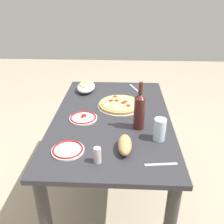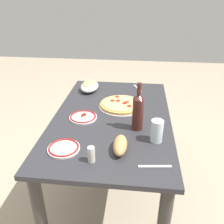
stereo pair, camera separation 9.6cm
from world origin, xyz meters
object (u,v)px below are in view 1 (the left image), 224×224
Objects in this scene: pepperoni_pizza at (120,104)px; water_glass at (160,129)px; bread_loaf at (125,145)px; dining_table at (112,131)px; wine_bottle at (139,110)px; side_plate_near at (68,150)px; spice_shaker at (97,155)px; side_plate_far at (83,118)px; baked_pasta_dish at (86,86)px.

pepperoni_pizza is 0.49m from water_glass.
pepperoni_pizza is 1.86× the size of bread_loaf.
wine_bottle reaches higher than dining_table.
side_plate_near is 2.07× the size of spice_shaker.
side_plate_far is (-0.22, -0.48, -0.06)m from water_glass.
dining_table is at bearing -18.73° from pepperoni_pizza.
bread_loaf reaches higher than pepperoni_pizza.
wine_bottle is 1.69× the size of bread_loaf.
wine_bottle is 0.40m from side_plate_far.
dining_table is 3.87× the size of pepperoni_pizza.
baked_pasta_dish reaches higher than bread_loaf.
water_glass is (0.27, 0.29, 0.20)m from dining_table.
side_plate_far is at bearing -104.43° from wine_bottle.
pepperoni_pizza is at bearing 171.01° from spice_shaker.
side_plate_far is at bearing -162.35° from spice_shaker.
pepperoni_pizza reaches higher than side_plate_near.
wine_bottle reaches higher than baked_pasta_dish.
water_glass reaches higher than dining_table.
water_glass is 0.53m from side_plate_far.
baked_pasta_dish is 0.86m from side_plate_near.
baked_pasta_dish is at bearing -168.46° from spice_shaker.
water_glass reaches higher than side_plate_near.
pepperoni_pizza is 0.66m from spice_shaker.
spice_shaker is (0.94, 0.19, 0.00)m from baked_pasta_dish.
bread_loaf reaches higher than dining_table.
dining_table is at bearing 174.17° from spice_shaker.
baked_pasta_dish is 0.73m from wine_bottle.
spice_shaker is at bearing 64.17° from side_plate_near.
dining_table is at bearing 105.73° from side_plate_far.
side_plate_far is (0.05, -0.19, 0.14)m from dining_table.
side_plate_near is 0.31m from bread_loaf.
pepperoni_pizza is at bearing -151.11° from water_glass.
dining_table is 7.24× the size of side_plate_near.
pepperoni_pizza is 1.10× the size of wine_bottle.
water_glass reaches higher than side_plate_far.
water_glass is 0.23m from bread_loaf.
baked_pasta_dish is at bearing -174.21° from side_plate_far.
water_glass is 0.41m from spice_shaker.
wine_bottle is 1.71× the size of side_plate_near.
bread_loaf is (0.83, 0.33, -0.01)m from baked_pasta_dish.
wine_bottle is at bearing -138.01° from water_glass.
baked_pasta_dish is (-0.28, -0.30, 0.03)m from pepperoni_pizza.
bread_loaf is (0.12, -0.20, -0.03)m from water_glass.
side_plate_near is 0.96× the size of side_plate_far.
pepperoni_pizza is (-0.15, 0.05, 0.14)m from dining_table.
dining_table is 7.18× the size of bread_loaf.
bread_loaf is 2.09× the size of spice_shaker.
bread_loaf is at bearing 39.97° from side_plate_far.
water_glass is 1.55× the size of spice_shaker.
pepperoni_pizza is at bearing 130.46° from side_plate_far.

